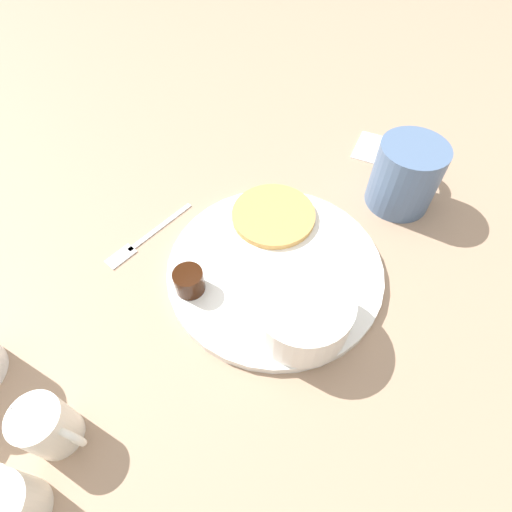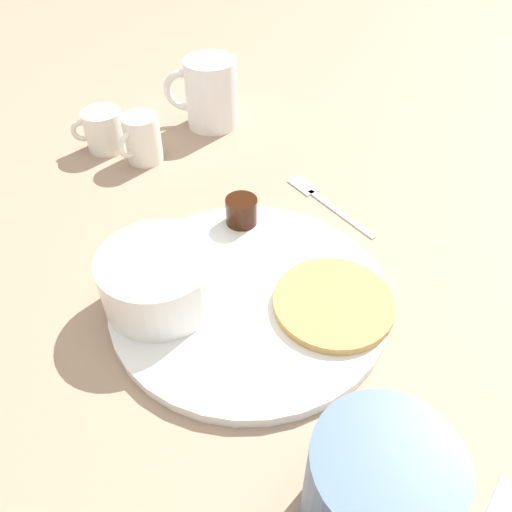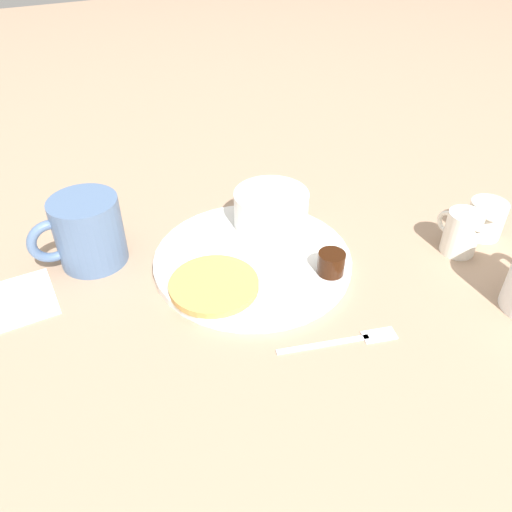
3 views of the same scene
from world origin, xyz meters
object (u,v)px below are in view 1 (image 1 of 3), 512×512
object	(u,v)px
creamer_pitcher_near	(47,427)
creamer_pitcher_far	(7,508)
coffee_mug	(406,174)
bowl	(302,310)
plate	(275,268)
fork	(141,240)

from	to	relation	value
creamer_pitcher_near	creamer_pitcher_far	bearing A→B (deg)	101.29
coffee_mug	creamer_pitcher_far	size ratio (longest dim) A/B	1.98
bowl	creamer_pitcher_far	world-z (taller)	bowl
plate	creamer_pitcher_far	xyz separation A→B (m)	(0.10, 0.35, 0.02)
plate	coffee_mug	world-z (taller)	coffee_mug
creamer_pitcher_near	creamer_pitcher_far	size ratio (longest dim) A/B	1.15
coffee_mug	creamer_pitcher_near	distance (m)	0.53
bowl	fork	world-z (taller)	bowl
plate	fork	bearing A→B (deg)	10.11
creamer_pitcher_far	fork	xyz separation A→B (m)	(0.09, -0.31, -0.03)
plate	creamer_pitcher_near	bearing A→B (deg)	67.35
coffee_mug	bowl	bearing A→B (deg)	78.15
plate	creamer_pitcher_far	bearing A→B (deg)	73.35
creamer_pitcher_far	coffee_mug	bearing A→B (deg)	-111.79
plate	bowl	xyz separation A→B (m)	(-0.06, 0.06, 0.04)
plate	bowl	distance (m)	0.09
creamer_pitcher_near	fork	bearing A→B (deg)	-73.64
creamer_pitcher_far	bowl	bearing A→B (deg)	-119.96
fork	bowl	bearing A→B (deg)	173.17
bowl	creamer_pitcher_near	size ratio (longest dim) A/B	1.50
plate	creamer_pitcher_near	size ratio (longest dim) A/B	3.73
coffee_mug	creamer_pitcher_far	bearing A→B (deg)	68.21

